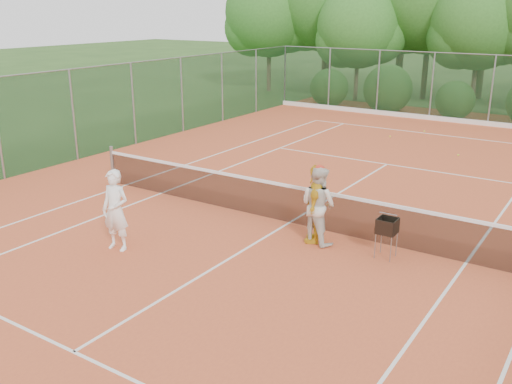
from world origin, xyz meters
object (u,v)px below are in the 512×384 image
at_px(player_white, 116,210).
at_px(ball_hopper, 387,227).
at_px(player_center_grp, 318,205).
at_px(player_yellow, 316,204).

xyz_separation_m(player_white, ball_hopper, (4.92, 2.71, -0.19)).
bearing_deg(player_center_grp, player_yellow, 160.13).
distance_m(player_white, player_yellow, 4.25).
height_order(player_center_grp, ball_hopper, player_center_grp).
height_order(player_center_grp, player_yellow, player_center_grp).
xyz_separation_m(player_white, player_center_grp, (3.37, 2.65, -0.00)).
height_order(player_white, player_center_grp, player_center_grp).
height_order(player_white, ball_hopper, player_white).
xyz_separation_m(player_center_grp, player_yellow, (-0.06, 0.02, 0.01)).
relative_size(player_white, ball_hopper, 2.04).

